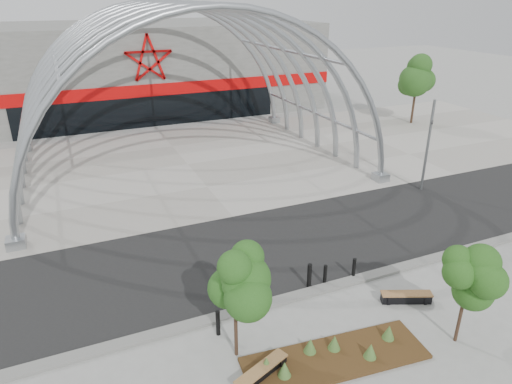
{
  "coord_description": "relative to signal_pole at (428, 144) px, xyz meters",
  "views": [
    {
      "loc": [
        -7.21,
        -12.62,
        10.49
      ],
      "look_at": [
        0.0,
        4.0,
        2.6
      ],
      "focal_mm": 32.0,
      "sensor_mm": 36.0,
      "label": 1
    }
  ],
  "objects": [
    {
      "name": "ground",
      "position": [
        -11.33,
        -5.95,
        -2.76
      ],
      "size": [
        140.0,
        140.0,
        0.0
      ],
      "primitive_type": "plane",
      "color": "gray",
      "rests_on": "ground"
    },
    {
      "name": "road",
      "position": [
        -11.33,
        -2.45,
        -2.75
      ],
      "size": [
        140.0,
        7.0,
        0.02
      ],
      "primitive_type": "cube",
      "color": "black",
      "rests_on": "ground"
    },
    {
      "name": "forecourt",
      "position": [
        -11.33,
        9.55,
        -2.74
      ],
      "size": [
        60.0,
        17.0,
        0.04
      ],
      "primitive_type": "cube",
      "color": "#A09B90",
      "rests_on": "ground"
    },
    {
      "name": "kerb",
      "position": [
        -11.33,
        -6.2,
        -2.7
      ],
      "size": [
        60.0,
        0.5,
        0.12
      ],
      "primitive_type": "cube",
      "color": "slate",
      "rests_on": "ground"
    },
    {
      "name": "arena_building",
      "position": [
        -11.33,
        27.5,
        1.23
      ],
      "size": [
        34.0,
        15.24,
        8.0
      ],
      "color": "slate",
      "rests_on": "ground"
    },
    {
      "name": "vault_canopy",
      "position": [
        -11.33,
        9.55,
        -2.74
      ],
      "size": [
        20.8,
        15.8,
        20.36
      ],
      "color": "#9A9FA4",
      "rests_on": "ground"
    },
    {
      "name": "planting_bed",
      "position": [
        -11.97,
        -9.46,
        -2.61
      ],
      "size": [
        5.99,
        2.36,
        0.62
      ],
      "color": "#36270E",
      "rests_on": "ground"
    },
    {
      "name": "signal_pole",
      "position": [
        0.0,
        0.0,
        0.0
      ],
      "size": [
        0.15,
        0.74,
        5.28
      ],
      "color": "slate",
      "rests_on": "ground"
    },
    {
      "name": "street_tree_0",
      "position": [
        -14.66,
        -8.06,
        -0.18
      ],
      "size": [
        1.58,
        1.58,
        3.59
      ],
      "color": "black",
      "rests_on": "ground"
    },
    {
      "name": "street_tree_1",
      "position": [
        -7.81,
        -10.33,
        -0.4
      ],
      "size": [
        1.39,
        1.39,
        3.28
      ],
      "color": "black",
      "rests_on": "ground"
    },
    {
      "name": "bench_0",
      "position": [
        -14.33,
        -9.26,
        -2.56
      ],
      "size": [
        1.93,
        1.1,
        0.4
      ],
      "color": "black",
      "rests_on": "ground"
    },
    {
      "name": "bench_1",
      "position": [
        -7.92,
        -8.05,
        -2.57
      ],
      "size": [
        1.88,
        1.09,
        0.39
      ],
      "color": "black",
      "rests_on": "ground"
    },
    {
      "name": "bollard_0",
      "position": [
        -14.88,
        -6.95,
        -2.29
      ],
      "size": [
        0.15,
        0.15,
        0.93
      ],
      "primitive_type": "cylinder",
      "color": "black",
      "rests_on": "ground"
    },
    {
      "name": "bollard_1",
      "position": [
        -14.33,
        -5.53,
        -2.32
      ],
      "size": [
        0.14,
        0.14,
        0.89
      ],
      "primitive_type": "cylinder",
      "color": "black",
      "rests_on": "ground"
    },
    {
      "name": "bollard_2",
      "position": [
        -10.79,
        -5.85,
        -2.23
      ],
      "size": [
        0.17,
        0.17,
        1.06
      ],
      "primitive_type": "cylinder",
      "color": "black",
      "rests_on": "ground"
    },
    {
      "name": "bollard_3",
      "position": [
        -10.11,
        -5.89,
        -2.33
      ],
      "size": [
        0.14,
        0.14,
        0.87
      ],
      "primitive_type": "cylinder",
      "color": "black",
      "rests_on": "ground"
    },
    {
      "name": "bollard_4",
      "position": [
        -8.81,
        -5.96,
        -2.32
      ],
      "size": [
        0.14,
        0.14,
        0.88
      ],
      "primitive_type": "cylinder",
      "color": "black",
      "rests_on": "ground"
    },
    {
      "name": "bg_tree_1",
      "position": [
        9.67,
        12.05,
        1.49
      ],
      "size": [
        2.7,
        2.7,
        5.91
      ],
      "color": "black",
      "rests_on": "ground"
    }
  ]
}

